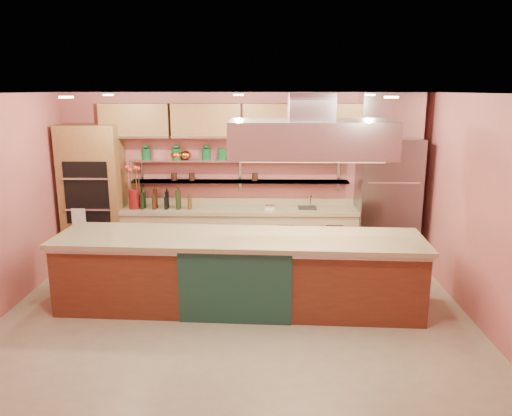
{
  "coord_description": "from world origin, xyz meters",
  "views": [
    {
      "loc": [
        0.37,
        -5.8,
        2.85
      ],
      "look_at": [
        0.24,
        1.0,
        1.22
      ],
      "focal_mm": 35.0,
      "sensor_mm": 36.0,
      "label": 1
    }
  ],
  "objects_px": {
    "copper_kettle": "(186,155)",
    "green_canister": "(222,154)",
    "island": "(239,272)",
    "refrigerator": "(387,203)",
    "kitchen_scale": "(270,206)",
    "flower_vase": "(134,199)"
  },
  "relations": [
    {
      "from": "refrigerator",
      "to": "green_canister",
      "type": "xyz_separation_m",
      "value": [
        -2.69,
        0.23,
        0.75
      ]
    },
    {
      "from": "refrigerator",
      "to": "island",
      "type": "height_order",
      "value": "refrigerator"
    },
    {
      "from": "copper_kettle",
      "to": "green_canister",
      "type": "relative_size",
      "value": 1.05
    },
    {
      "from": "copper_kettle",
      "to": "green_canister",
      "type": "bearing_deg",
      "value": 0.0
    },
    {
      "from": "refrigerator",
      "to": "island",
      "type": "distance_m",
      "value": 2.94
    },
    {
      "from": "flower_vase",
      "to": "kitchen_scale",
      "type": "xyz_separation_m",
      "value": [
        2.22,
        0.0,
        -0.12
      ]
    },
    {
      "from": "copper_kettle",
      "to": "green_canister",
      "type": "distance_m",
      "value": 0.61
    },
    {
      "from": "refrigerator",
      "to": "flower_vase",
      "type": "xyz_separation_m",
      "value": [
        -4.13,
        0.01,
        0.04
      ]
    },
    {
      "from": "island",
      "to": "flower_vase",
      "type": "distance_m",
      "value": 2.57
    },
    {
      "from": "kitchen_scale",
      "to": "green_canister",
      "type": "xyz_separation_m",
      "value": [
        -0.78,
        0.22,
        0.83
      ]
    },
    {
      "from": "flower_vase",
      "to": "copper_kettle",
      "type": "bearing_deg",
      "value": 14.72
    },
    {
      "from": "refrigerator",
      "to": "copper_kettle",
      "type": "height_order",
      "value": "refrigerator"
    },
    {
      "from": "island",
      "to": "copper_kettle",
      "type": "bearing_deg",
      "value": 119.24
    },
    {
      "from": "island",
      "to": "kitchen_scale",
      "type": "bearing_deg",
      "value": 79.23
    },
    {
      "from": "flower_vase",
      "to": "green_canister",
      "type": "bearing_deg",
      "value": 8.67
    },
    {
      "from": "island",
      "to": "copper_kettle",
      "type": "distance_m",
      "value": 2.54
    },
    {
      "from": "copper_kettle",
      "to": "refrigerator",
      "type": "bearing_deg",
      "value": -4.0
    },
    {
      "from": "island",
      "to": "green_canister",
      "type": "relative_size",
      "value": 26.63
    },
    {
      "from": "kitchen_scale",
      "to": "copper_kettle",
      "type": "bearing_deg",
      "value": 175.58
    },
    {
      "from": "flower_vase",
      "to": "island",
      "type": "bearing_deg",
      "value": -43.74
    },
    {
      "from": "copper_kettle",
      "to": "island",
      "type": "bearing_deg",
      "value": -63.55
    },
    {
      "from": "copper_kettle",
      "to": "green_canister",
      "type": "height_order",
      "value": "green_canister"
    }
  ]
}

